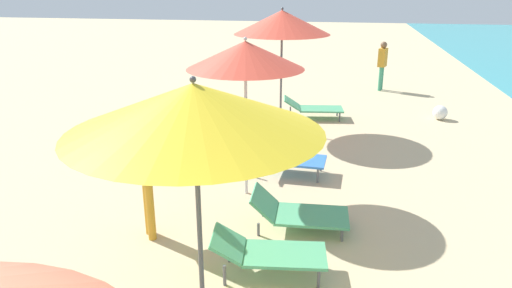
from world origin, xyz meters
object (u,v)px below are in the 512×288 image
object	(u,v)px
lounger_third_inland	(298,212)
umbrella_farthest	(282,22)
person_walking_mid	(145,164)
lounger_third_shoreside	(285,156)
person_walking_near	(382,61)
umbrella_second	(194,108)
lounger_second_shoreside	(268,252)
lounger_farthest_shoreside	(312,107)
umbrella_third	(245,55)
beach_ball	(440,113)

from	to	relation	value
lounger_third_inland	umbrella_farthest	size ratio (longest dim) A/B	0.50
umbrella_farthest	person_walking_mid	size ratio (longest dim) A/B	1.59
lounger_third_shoreside	person_walking_near	size ratio (longest dim) A/B	0.91
umbrella_second	lounger_third_inland	world-z (taller)	umbrella_second
lounger_second_shoreside	lounger_farthest_shoreside	bearing A→B (deg)	82.91
lounger_second_shoreside	lounger_farthest_shoreside	size ratio (longest dim) A/B	0.91
lounger_third_shoreside	lounger_third_inland	xyz separation A→B (m)	(0.40, -1.96, -0.09)
lounger_farthest_shoreside	person_walking_mid	world-z (taller)	person_walking_mid
lounger_third_shoreside	lounger_farthest_shoreside	distance (m)	3.77
umbrella_third	person_walking_mid	bearing A→B (deg)	-122.84
umbrella_second	person_walking_near	xyz separation A→B (m)	(2.59, 11.51, -1.37)
lounger_third_shoreside	person_walking_mid	size ratio (longest dim) A/B	0.79
lounger_second_shoreside	beach_ball	size ratio (longest dim) A/B	3.89
lounger_farthest_shoreside	beach_ball	bearing A→B (deg)	0.89
beach_ball	person_walking_mid	bearing A→B (deg)	-126.73
umbrella_third	person_walking_near	bearing A→B (deg)	71.77
lounger_third_shoreside	beach_ball	distance (m)	5.47
lounger_third_inland	beach_ball	size ratio (longest dim) A/B	3.84
lounger_second_shoreside	umbrella_farthest	distance (m)	6.25
lounger_third_inland	lounger_farthest_shoreside	bearing A→B (deg)	89.01
lounger_third_inland	person_walking_mid	size ratio (longest dim) A/B	0.80
umbrella_second	lounger_second_shoreside	size ratio (longest dim) A/B	1.83
lounger_farthest_shoreside	person_walking_near	world-z (taller)	person_walking_near
beach_ball	umbrella_second	bearing A→B (deg)	-114.82
lounger_third_shoreside	lounger_farthest_shoreside	world-z (taller)	lounger_third_shoreside
lounger_second_shoreside	umbrella_second	bearing A→B (deg)	-126.04
lounger_third_inland	lounger_farthest_shoreside	xyz separation A→B (m)	(-0.14, 5.72, 0.03)
lounger_second_shoreside	lounger_third_shoreside	bearing A→B (deg)	86.62
umbrella_second	lounger_third_shoreside	distance (m)	4.55
beach_ball	lounger_third_inland	bearing A→B (deg)	-116.36
umbrella_second	lounger_third_shoreside	xyz separation A→B (m)	(0.38, 4.09, -1.96)
umbrella_second	person_walking_near	distance (m)	11.88
lounger_third_shoreside	person_walking_near	distance (m)	7.77
umbrella_third	person_walking_near	distance (m)	8.90
lounger_third_inland	person_walking_near	bearing A→B (deg)	76.67
lounger_second_shoreside	umbrella_farthest	xyz separation A→B (m)	(-0.58, 5.84, 2.16)
umbrella_second	umbrella_farthest	size ratio (longest dim) A/B	0.92
umbrella_farthest	beach_ball	distance (m)	4.78
umbrella_farthest	beach_ball	world-z (taller)	umbrella_farthest
umbrella_second	umbrella_farthest	world-z (taller)	umbrella_farthest
umbrella_third	person_walking_near	size ratio (longest dim) A/B	1.67
lounger_third_shoreside	umbrella_farthest	xyz separation A→B (m)	(-0.43, 2.68, 2.14)
umbrella_third	lounger_farthest_shoreside	bearing A→B (deg)	80.32
lounger_third_shoreside	umbrella_second	bearing A→B (deg)	-92.23
lounger_third_shoreside	lounger_third_inland	size ratio (longest dim) A/B	1.00
umbrella_second	person_walking_near	bearing A→B (deg)	77.32
lounger_farthest_shoreside	person_walking_mid	distance (m)	6.61
umbrella_second	umbrella_third	bearing A→B (deg)	92.93
umbrella_second	lounger_third_inland	bearing A→B (deg)	69.84
umbrella_farthest	umbrella_third	bearing A→B (deg)	-91.79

